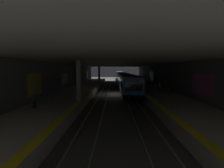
{
  "coord_description": "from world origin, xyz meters",
  "views": [
    {
      "loc": [
        -26.74,
        0.32,
        4.61
      ],
      "look_at": [
        3.15,
        0.76,
        1.61
      ],
      "focal_mm": 23.29,
      "sensor_mm": 36.0,
      "label": 1
    }
  ],
  "objects_px": {
    "metro_train": "(122,78)",
    "bench_right_mid": "(83,81)",
    "bench_right_far": "(86,80)",
    "bench_left_near": "(167,88)",
    "person_waiting_near": "(159,87)",
    "pillar_near": "(78,81)",
    "person_walking_mid": "(34,99)",
    "backpack_on_floor": "(146,83)",
    "suitcase_rolling": "(171,90)",
    "pillar_far": "(99,74)",
    "bench_right_near": "(79,83)",
    "bench_left_mid": "(145,80)",
    "trash_bin": "(169,91)",
    "person_standing_far": "(158,83)"
  },
  "relations": [
    {
      "from": "bench_right_near",
      "to": "pillar_near",
      "type": "bearing_deg",
      "value": -166.42
    },
    {
      "from": "metro_train",
      "to": "suitcase_rolling",
      "type": "xyz_separation_m",
      "value": [
        -23.91,
        -6.31,
        -0.63
      ]
    },
    {
      "from": "bench_right_far",
      "to": "person_walking_mid",
      "type": "xyz_separation_m",
      "value": [
        -29.05,
        -0.88,
        0.36
      ]
    },
    {
      "from": "bench_right_far",
      "to": "trash_bin",
      "type": "bearing_deg",
      "value": -141.47
    },
    {
      "from": "pillar_far",
      "to": "person_walking_mid",
      "type": "relative_size",
      "value": 2.78
    },
    {
      "from": "bench_left_near",
      "to": "trash_bin",
      "type": "distance_m",
      "value": 2.88
    },
    {
      "from": "pillar_far",
      "to": "pillar_near",
      "type": "bearing_deg",
      "value": 180.0
    },
    {
      "from": "bench_right_far",
      "to": "person_walking_mid",
      "type": "bearing_deg",
      "value": -178.26
    },
    {
      "from": "bench_right_mid",
      "to": "pillar_near",
      "type": "bearing_deg",
      "value": -169.27
    },
    {
      "from": "bench_left_mid",
      "to": "person_waiting_near",
      "type": "distance_m",
      "value": 19.25
    },
    {
      "from": "person_waiting_near",
      "to": "suitcase_rolling",
      "type": "xyz_separation_m",
      "value": [
        0.1,
        -1.78,
        -0.53
      ]
    },
    {
      "from": "person_waiting_near",
      "to": "backpack_on_floor",
      "type": "height_order",
      "value": "person_waiting_near"
    },
    {
      "from": "bench_right_far",
      "to": "trash_bin",
      "type": "height_order",
      "value": "bench_right_far"
    },
    {
      "from": "bench_right_mid",
      "to": "person_standing_far",
      "type": "relative_size",
      "value": 0.97
    },
    {
      "from": "person_walking_mid",
      "to": "trash_bin",
      "type": "height_order",
      "value": "person_walking_mid"
    },
    {
      "from": "bench_right_mid",
      "to": "person_waiting_near",
      "type": "distance_m",
      "value": 21.99
    },
    {
      "from": "backpack_on_floor",
      "to": "suitcase_rolling",
      "type": "bearing_deg",
      "value": -174.83
    },
    {
      "from": "bench_left_mid",
      "to": "bench_left_near",
      "type": "bearing_deg",
      "value": 180.0
    },
    {
      "from": "bench_right_near",
      "to": "suitcase_rolling",
      "type": "relative_size",
      "value": 1.72
    },
    {
      "from": "pillar_near",
      "to": "person_waiting_near",
      "type": "bearing_deg",
      "value": -60.52
    },
    {
      "from": "person_walking_mid",
      "to": "suitcase_rolling",
      "type": "bearing_deg",
      "value": -59.31
    },
    {
      "from": "pillar_near",
      "to": "pillar_far",
      "type": "bearing_deg",
      "value": 0.0
    },
    {
      "from": "bench_left_near",
      "to": "suitcase_rolling",
      "type": "distance_m",
      "value": 1.74
    },
    {
      "from": "person_waiting_near",
      "to": "person_standing_far",
      "type": "relative_size",
      "value": 0.92
    },
    {
      "from": "bench_left_near",
      "to": "backpack_on_floor",
      "type": "xyz_separation_m",
      "value": [
        10.91,
        1.17,
        -0.32
      ]
    },
    {
      "from": "metro_train",
      "to": "bench_right_far",
      "type": "height_order",
      "value": "metro_train"
    },
    {
      "from": "pillar_far",
      "to": "bench_left_near",
      "type": "xyz_separation_m",
      "value": [
        -14.77,
        -12.88,
        -1.75
      ]
    },
    {
      "from": "backpack_on_floor",
      "to": "trash_bin",
      "type": "relative_size",
      "value": 0.47
    },
    {
      "from": "pillar_far",
      "to": "bench_right_near",
      "type": "bearing_deg",
      "value": 142.93
    },
    {
      "from": "suitcase_rolling",
      "to": "person_standing_far",
      "type": "bearing_deg",
      "value": 2.65
    },
    {
      "from": "metro_train",
      "to": "bench_right_mid",
      "type": "xyz_separation_m",
      "value": [
        -8.18,
        10.73,
        -0.45
      ]
    },
    {
      "from": "person_waiting_near",
      "to": "person_standing_far",
      "type": "bearing_deg",
      "value": -14.79
    },
    {
      "from": "person_waiting_near",
      "to": "metro_train",
      "type": "bearing_deg",
      "value": 10.69
    },
    {
      "from": "bench_left_near",
      "to": "person_waiting_near",
      "type": "distance_m",
      "value": 2.59
    },
    {
      "from": "bench_right_near",
      "to": "backpack_on_floor",
      "type": "bearing_deg",
      "value": -83.97
    },
    {
      "from": "metro_train",
      "to": "person_walking_mid",
      "type": "distance_m",
      "value": 34.92
    },
    {
      "from": "metro_train",
      "to": "pillar_near",
      "type": "bearing_deg",
      "value": 167.79
    },
    {
      "from": "bench_left_mid",
      "to": "person_standing_far",
      "type": "bearing_deg",
      "value": 178.79
    },
    {
      "from": "bench_right_near",
      "to": "person_standing_far",
      "type": "distance_m",
      "value": 17.61
    },
    {
      "from": "bench_right_mid",
      "to": "suitcase_rolling",
      "type": "distance_m",
      "value": 23.19
    },
    {
      "from": "pillar_far",
      "to": "backpack_on_floor",
      "type": "height_order",
      "value": "pillar_far"
    },
    {
      "from": "metro_train",
      "to": "person_waiting_near",
      "type": "bearing_deg",
      "value": -169.31
    },
    {
      "from": "pillar_near",
      "to": "suitcase_rolling",
      "type": "bearing_deg",
      "value": -63.66
    },
    {
      "from": "metro_train",
      "to": "bench_right_mid",
      "type": "relative_size",
      "value": 33.0
    },
    {
      "from": "bench_right_mid",
      "to": "bench_right_far",
      "type": "relative_size",
      "value": 1.0
    },
    {
      "from": "bench_left_near",
      "to": "bench_right_far",
      "type": "height_order",
      "value": "same"
    },
    {
      "from": "bench_right_far",
      "to": "backpack_on_floor",
      "type": "bearing_deg",
      "value": -113.22
    },
    {
      "from": "bench_left_mid",
      "to": "bench_right_far",
      "type": "distance_m",
      "value": 17.07
    },
    {
      "from": "pillar_near",
      "to": "pillar_far",
      "type": "xyz_separation_m",
      "value": [
        22.87,
        0.0,
        0.0
      ]
    },
    {
      "from": "metro_train",
      "to": "bench_right_mid",
      "type": "bearing_deg",
      "value": 127.32
    }
  ]
}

